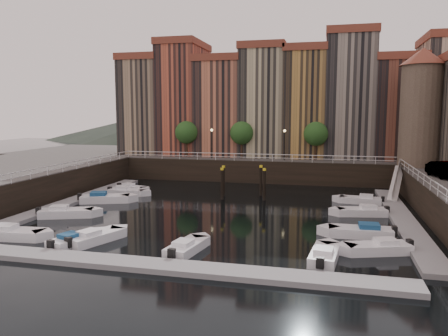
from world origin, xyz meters
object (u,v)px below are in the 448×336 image
(corner_tower, at_px, (421,106))
(boat_left_2, at_px, (104,198))
(gangway, at_px, (396,181))
(car_a, at_px, (448,168))
(boat_left_0, at_px, (12,234))
(boat_left_1, at_px, (65,213))
(car_b, at_px, (443,171))
(mooring_pilings, at_px, (243,183))

(corner_tower, xyz_separation_m, boat_left_2, (-33.12, -14.40, -9.79))
(gangway, relative_size, boat_left_2, 1.55)
(corner_tower, relative_size, boat_left_2, 2.57)
(gangway, xyz_separation_m, boat_left_2, (-30.22, -9.90, -1.51))
(boat_left_2, distance_m, car_a, 36.09)
(corner_tower, height_order, boat_left_0, corner_tower)
(boat_left_2, bearing_deg, boat_left_1, -112.05)
(gangway, height_order, car_b, car_b)
(car_b, bearing_deg, gangway, 114.46)
(boat_left_0, distance_m, boat_left_2, 13.75)
(mooring_pilings, relative_size, car_b, 1.12)
(boat_left_1, distance_m, car_b, 36.07)
(mooring_pilings, bearing_deg, gangway, 13.77)
(boat_left_1, relative_size, car_b, 1.09)
(corner_tower, relative_size, boat_left_0, 2.73)
(car_a, relative_size, car_b, 0.86)
(gangway, relative_size, car_a, 2.09)
(corner_tower, height_order, gangway, corner_tower)
(boat_left_0, height_order, car_a, car_a)
(corner_tower, bearing_deg, gangway, -122.80)
(boat_left_0, relative_size, boat_left_1, 1.00)
(boat_left_2, distance_m, car_b, 34.31)
(boat_left_2, bearing_deg, mooring_pilings, 2.35)
(boat_left_2, bearing_deg, boat_left_0, -110.77)
(corner_tower, bearing_deg, mooring_pilings, -156.23)
(boat_left_0, bearing_deg, gangway, 32.50)
(gangway, bearing_deg, car_a, -19.04)
(car_a, bearing_deg, boat_left_1, -164.53)
(gangway, height_order, boat_left_2, gangway)
(corner_tower, distance_m, boat_left_2, 37.42)
(corner_tower, xyz_separation_m, car_a, (1.86, -6.14, -6.51))
(car_b, bearing_deg, boat_left_0, -162.68)
(corner_tower, relative_size, mooring_pilings, 2.67)
(gangway, xyz_separation_m, boat_left_0, (-30.22, -23.65, -1.53))
(boat_left_1, xyz_separation_m, car_b, (33.91, 11.80, 3.38))
(boat_left_2, relative_size, car_b, 1.16)
(mooring_pilings, height_order, car_b, car_b)
(car_a, bearing_deg, gangway, 153.35)
(boat_left_0, bearing_deg, boat_left_2, 84.45)
(boat_left_0, relative_size, car_a, 1.27)
(boat_left_0, bearing_deg, mooring_pilings, 49.46)
(mooring_pilings, bearing_deg, boat_left_2, -156.89)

